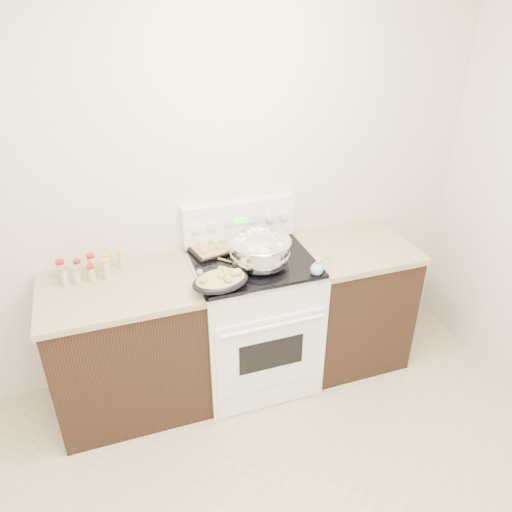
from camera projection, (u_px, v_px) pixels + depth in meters
name	position (u px, v px, depth m)	size (l,w,h in m)	color
room_shell	(294.00, 283.00, 1.48)	(4.10, 3.60, 2.75)	beige
counter_left	(128.00, 347.00, 3.14)	(0.93, 0.67, 0.92)	black
counter_right	(349.00, 301.00, 3.58)	(0.73, 0.67, 0.92)	black
kitchen_range	(253.00, 318.00, 3.35)	(0.78, 0.73, 1.22)	white
mixing_bowl	(260.00, 252.00, 3.03)	(0.38, 0.38, 0.22)	silver
roasting_pan	(221.00, 280.00, 2.83)	(0.37, 0.29, 0.11)	black
baking_sheet	(217.00, 247.00, 3.24)	(0.40, 0.32, 0.06)	black
wooden_spoon	(224.00, 266.00, 3.04)	(0.20, 0.21, 0.04)	#9E7E48
blue_ladle	(318.00, 268.00, 2.98)	(0.23, 0.19, 0.10)	#82A8C3
spice_jars	(89.00, 268.00, 2.97)	(0.40, 0.15, 0.13)	#BFB28C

